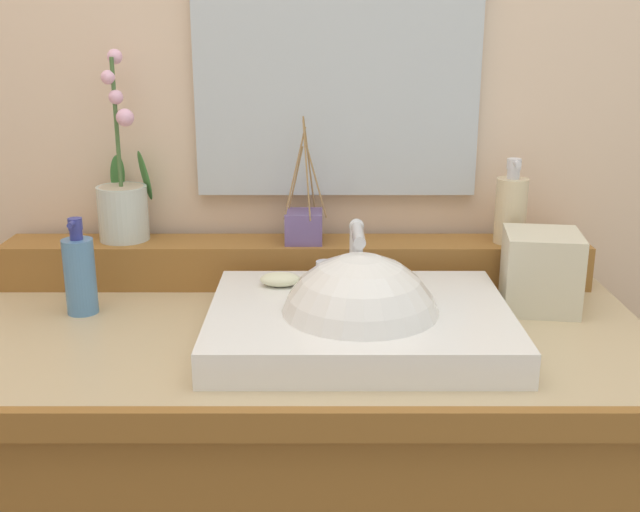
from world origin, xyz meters
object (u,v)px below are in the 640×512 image
Objects in this scene: soap_bar at (282,279)px; reed_diffuser at (306,225)px; sink_basin at (361,330)px; lotion_bottle at (82,274)px; potted_plant at (125,200)px; tissue_box at (543,271)px; soap_dispenser at (513,208)px.

reed_diffuser reaches higher than soap_bar.
sink_basin is 1.99× the size of reed_diffuser.
reed_diffuser is (-0.09, 0.29, 0.10)m from sink_basin.
reed_diffuser reaches higher than sink_basin.
lotion_bottle is at bearing -157.99° from reed_diffuser.
lotion_bottle is at bearing 177.40° from soap_bar.
soap_bar is 0.19× the size of potted_plant.
sink_basin is at bearing -15.08° from lotion_bottle.
tissue_box reaches higher than soap_bar.
soap_bar is 0.35m from lotion_bottle.
potted_plant is at bearing 168.92° from tissue_box.
reed_diffuser is at bearing 108.24° from sink_basin.
soap_dispenser is 0.16m from tissue_box.
tissue_box is (0.33, 0.15, 0.05)m from sink_basin.
sink_basin is 0.56m from potted_plant.
sink_basin is 2.95× the size of soap_dispenser.
reed_diffuser is at bearing 162.60° from tissue_box.
potted_plant reaches higher than soap_bar.
soap_bar is (-0.13, 0.11, 0.05)m from sink_basin.
soap_bar is 0.19m from reed_diffuser.
soap_bar is at bearing -102.26° from reed_diffuser.
soap_dispenser is 0.95× the size of lotion_bottle.
potted_plant is 2.22× the size of soap_dispenser.
tissue_box is at bearing -11.08° from potted_plant.
tissue_box is at bearing -77.69° from soap_dispenser.
lotion_bottle reaches higher than tissue_box.
lotion_bottle is 1.24× the size of tissue_box.
potted_plant is at bearing 148.45° from soap_bar.
lotion_bottle is at bearing -178.30° from tissue_box.
sink_basin is 0.18m from soap_bar.
tissue_box is (0.78, -0.15, -0.10)m from potted_plant.
potted_plant is (-0.31, 0.19, 0.10)m from soap_bar.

